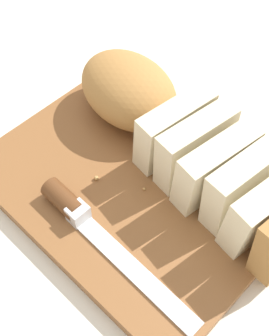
# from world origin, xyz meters

# --- Properties ---
(ground_plane) EXTENTS (3.00, 3.00, 0.00)m
(ground_plane) POSITION_xyz_m (0.00, 0.00, 0.00)
(ground_plane) COLOR silver
(cutting_board) EXTENTS (0.36, 0.27, 0.02)m
(cutting_board) POSITION_xyz_m (0.00, 0.00, 0.01)
(cutting_board) COLOR brown
(cutting_board) RESTS_ON ground_plane
(bread_loaf) EXTENTS (0.38, 0.14, 0.08)m
(bread_loaf) POSITION_xyz_m (0.01, 0.07, 0.06)
(bread_loaf) COLOR #A8753D
(bread_loaf) RESTS_ON cutting_board
(bread_knife) EXTENTS (0.24, 0.03, 0.03)m
(bread_knife) POSITION_xyz_m (-0.01, -0.08, 0.03)
(bread_knife) COLOR silver
(bread_knife) RESTS_ON cutting_board
(crumb_near_knife) EXTENTS (0.01, 0.01, 0.01)m
(crumb_near_knife) POSITION_xyz_m (0.01, 0.06, 0.02)
(crumb_near_knife) COLOR tan
(crumb_near_knife) RESTS_ON cutting_board
(crumb_near_loaf) EXTENTS (0.01, 0.01, 0.01)m
(crumb_near_loaf) POSITION_xyz_m (-0.04, -0.03, 0.02)
(crumb_near_loaf) COLOR tan
(crumb_near_loaf) RESTS_ON cutting_board
(crumb_stray_left) EXTENTS (0.00, 0.00, 0.00)m
(crumb_stray_left) POSITION_xyz_m (0.02, 0.00, 0.02)
(crumb_stray_left) COLOR tan
(crumb_stray_left) RESTS_ON cutting_board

